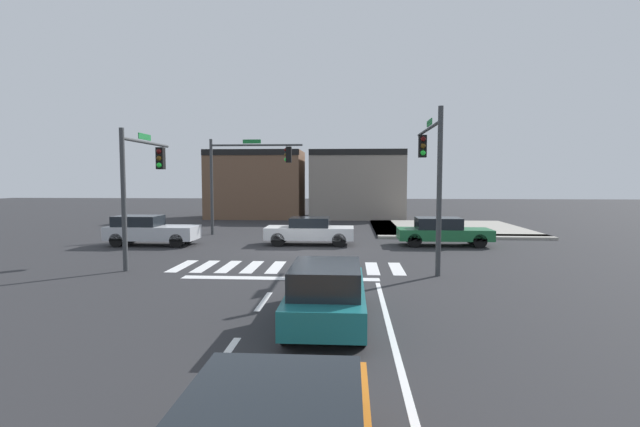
# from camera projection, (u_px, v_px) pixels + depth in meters

# --- Properties ---
(ground_plane) EXTENTS (120.00, 120.00, 0.00)m
(ground_plane) POSITION_uv_depth(u_px,v_px,m) (300.00, 250.00, 22.35)
(ground_plane) COLOR #2B2B2D
(crosswalk_near) EXTENTS (8.80, 2.54, 0.01)m
(crosswalk_near) POSITION_uv_depth(u_px,v_px,m) (288.00, 267.00, 17.87)
(crosswalk_near) COLOR silver
(crosswalk_near) RESTS_ON ground_plane
(lane_markings) EXTENTS (6.80, 18.75, 0.01)m
(lane_markings) POSITION_uv_depth(u_px,v_px,m) (297.00, 323.00, 10.90)
(lane_markings) COLOR white
(lane_markings) RESTS_ON ground_plane
(bike_detector_marking) EXTENTS (1.19, 1.19, 0.01)m
(bike_detector_marking) POSITION_uv_depth(u_px,v_px,m) (325.00, 290.00, 14.23)
(bike_detector_marking) COLOR yellow
(bike_detector_marking) RESTS_ON ground_plane
(curb_corner_northeast) EXTENTS (10.00, 10.60, 0.15)m
(curb_corner_northeast) POSITION_uv_depth(u_px,v_px,m) (441.00, 229.00, 31.16)
(curb_corner_northeast) COLOR #9E998E
(curb_corner_northeast) RESTS_ON ground_plane
(storefront_row) EXTENTS (16.99, 6.41, 5.90)m
(storefront_row) POSITION_uv_depth(u_px,v_px,m) (310.00, 184.00, 41.06)
(storefront_row) COLOR brown
(storefront_row) RESTS_ON ground_plane
(traffic_signal_northwest) EXTENTS (5.67, 0.32, 5.83)m
(traffic_signal_northwest) POSITION_uv_depth(u_px,v_px,m) (245.00, 168.00, 28.06)
(traffic_signal_northwest) COLOR #383A3D
(traffic_signal_northwest) RESTS_ON ground_plane
(traffic_signal_southeast) EXTENTS (0.32, 5.15, 5.90)m
(traffic_signal_southeast) POSITION_uv_depth(u_px,v_px,m) (431.00, 162.00, 17.74)
(traffic_signal_southeast) COLOR #383A3D
(traffic_signal_southeast) RESTS_ON ground_plane
(traffic_signal_southwest) EXTENTS (0.32, 4.30, 5.25)m
(traffic_signal_southwest) POSITION_uv_depth(u_px,v_px,m) (142.00, 173.00, 18.45)
(traffic_signal_southwest) COLOR #383A3D
(traffic_signal_southwest) RESTS_ON ground_plane
(car_silver) EXTENTS (4.52, 1.81, 1.53)m
(car_silver) POSITION_uv_depth(u_px,v_px,m) (150.00, 230.00, 23.83)
(car_silver) COLOR #B7BABF
(car_silver) RESTS_ON ground_plane
(car_white) EXTENTS (4.54, 1.79, 1.43)m
(car_white) POSITION_uv_depth(u_px,v_px,m) (310.00, 231.00, 24.00)
(car_white) COLOR white
(car_white) RESTS_ON ground_plane
(car_green) EXTENTS (4.67, 1.78, 1.44)m
(car_green) POSITION_uv_depth(u_px,v_px,m) (442.00, 231.00, 23.70)
(car_green) COLOR #1E6638
(car_green) RESTS_ON ground_plane
(car_teal) EXTENTS (1.74, 4.60, 1.48)m
(car_teal) POSITION_uv_depth(u_px,v_px,m) (327.00, 293.00, 10.83)
(car_teal) COLOR #196B70
(car_teal) RESTS_ON ground_plane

